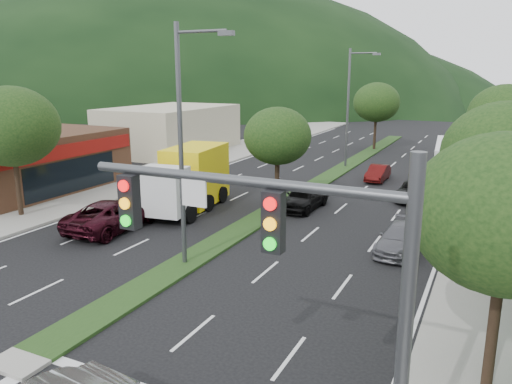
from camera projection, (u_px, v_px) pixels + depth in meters
The scene contains 25 objects.
ground at pixel (32, 357), 14.57m from camera, with size 160.00×160.00×0.00m, color black.
sidewalk_right at pixel (505, 204), 31.15m from camera, with size 5.00×90.00×0.15m, color gray.
sidewalk_left at pixel (168, 170), 41.93m from camera, with size 6.00×90.00×0.15m, color gray.
median at pixel (328, 177), 39.07m from camera, with size 1.60×56.00×0.12m, color #1B3312.
traffic_signal at pixel (310, 285), 8.32m from camera, with size 6.12×0.40×7.00m.
shop_left at pixel (19, 161), 35.03m from camera, with size 10.15×12.00×4.00m.
bldg_left_far at pixel (171, 129), 51.82m from camera, with size 9.00×14.00×4.60m, color beige.
hill_far at pixel (150, 100), 144.66m from camera, with size 176.00×132.00×82.00m, color black.
tree_r_a at pixel (507, 214), 11.87m from camera, with size 4.60×4.60×6.63m.
tree_r_b at pixel (506, 155), 18.82m from camera, with size 4.80×4.80×6.94m.
tree_r_c at pixel (505, 138), 25.89m from camera, with size 4.40×4.40×6.48m.
tree_r_d at pixel (505, 115), 34.54m from camera, with size 5.00×5.00×7.17m.
tree_r_e at pixel (504, 110), 43.36m from camera, with size 4.60×4.60×6.71m.
tree_med_near at pixel (278, 136), 29.29m from camera, with size 4.00×4.00×6.02m.
tree_med_far at pixel (377, 102), 51.91m from camera, with size 4.80×4.80×6.94m.
tree_l_a at pixel (11, 126), 27.39m from camera, with size 5.20×5.20×7.25m.
streetlight_near at pixel (185, 136), 20.17m from camera, with size 2.60×0.25×10.00m.
streetlight_mid at pixel (350, 102), 42.06m from camera, with size 2.60×0.25×10.00m.
suv_maroon at pixel (113, 215), 26.22m from camera, with size 2.63×5.70×1.58m, color black.
car_queue_a at pixel (304, 197), 30.14m from camera, with size 1.80×4.47×1.52m, color black.
car_queue_b at pixel (401, 238), 23.01m from camera, with size 1.74×4.27×1.24m, color #535359.
car_queue_c at pixel (378, 173), 37.98m from camera, with size 1.26×3.62×1.19m, color #4A0D0C.
car_queue_d at pixel (414, 191), 32.15m from camera, with size 2.00×4.33×1.20m, color black.
box_truck at pixel (190, 180), 30.09m from camera, with size 3.68×7.73×3.67m.
motorhome at pixel (452, 164), 35.23m from camera, with size 3.30×8.68×3.26m.
Camera 1 is at (11.57, -8.88, 8.11)m, focal length 35.00 mm.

